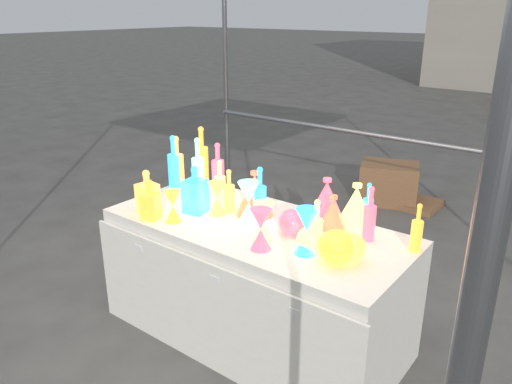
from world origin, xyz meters
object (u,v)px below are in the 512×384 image
Objects in this scene: decanter_0 at (147,192)px; bottle_0 at (177,161)px; display_table at (255,281)px; globe_0 at (349,249)px; lampshade_0 at (255,193)px; cardboard_box_closed at (389,183)px; hourglass_0 at (173,206)px.

bottle_0 is at bearing 122.56° from decanter_0.
globe_0 reaches higher than display_table.
bottle_0 is 1.30× the size of lampshade_0.
lampshade_0 is (0.17, -2.53, 0.68)m from cardboard_box_closed.
cardboard_box_closed is at bearing 106.92° from lampshade_0.
bottle_0 is at bearing -123.59° from cardboard_box_closed.
display_table is 0.78m from globe_0.
display_table is at bearing 173.44° from globe_0.
display_table is 1.04m from bottle_0.
decanter_0 is at bearing -158.49° from display_table.
decanter_0 is 0.65m from lampshade_0.
lampshade_0 is (-0.10, 0.13, 0.51)m from display_table.
lampshade_0 reaches higher than display_table.
globe_0 is (1.27, 0.18, -0.07)m from decanter_0.
cardboard_box_closed is 2.11× the size of lampshade_0.
decanter_0 is 1.28m from globe_0.
display_table is 0.67m from hourglass_0.
hourglass_0 is (-0.14, -2.91, 0.63)m from cardboard_box_closed.
globe_0 reaches higher than cardboard_box_closed.
lampshade_0 is at bearing 50.41° from hourglass_0.
bottle_0 is at bearing 169.02° from globe_0.
decanter_0 is 1.00× the size of lampshade_0.
cardboard_box_closed is at bearing 76.66° from bottle_0.
bottle_0 reaches higher than cardboard_box_closed.
bottle_0 reaches higher than lampshade_0.
bottle_0 reaches higher than globe_0.
display_table is at bearing -14.21° from bottle_0.
hourglass_0 is 0.49m from lampshade_0.
globe_0 is (0.91, -2.73, 0.61)m from cardboard_box_closed.
decanter_0 is (-0.36, -2.90, 0.68)m from cardboard_box_closed.
bottle_0 is 0.51m from decanter_0.
lampshade_0 is at bearing 42.38° from decanter_0.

